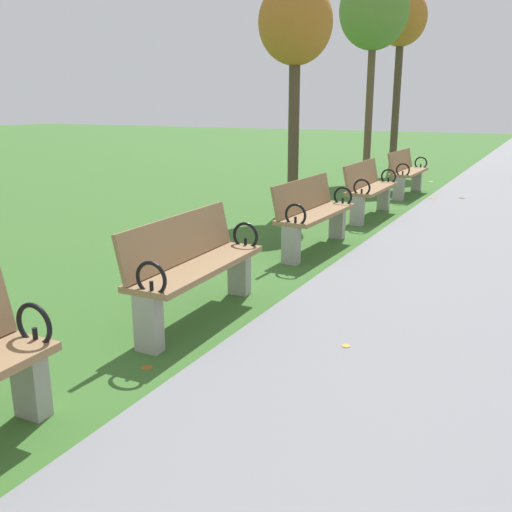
{
  "coord_description": "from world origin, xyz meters",
  "views": [
    {
      "loc": [
        2.12,
        1.38,
        1.82
      ],
      "look_at": [
        -0.05,
        5.52,
        0.55
      ],
      "focal_mm": 39.42,
      "sensor_mm": 36.0,
      "label": 1
    }
  ],
  "objects_px": {
    "park_bench_3": "(194,265)",
    "tree_3": "(295,27)",
    "park_bench_5": "(369,188)",
    "tree_4": "(374,12)",
    "park_bench_4": "(313,212)",
    "tree_5": "(401,22)",
    "park_bench_6": "(406,171)"
  },
  "relations": [
    {
      "from": "park_bench_5",
      "to": "tree_4",
      "type": "relative_size",
      "value": 0.32
    },
    {
      "from": "park_bench_3",
      "to": "park_bench_6",
      "type": "xyz_separation_m",
      "value": [
        -0.0,
        7.77,
        0.0
      ]
    },
    {
      "from": "tree_4",
      "to": "tree_5",
      "type": "bearing_deg",
      "value": 84.39
    },
    {
      "from": "park_bench_3",
      "to": "tree_3",
      "type": "height_order",
      "value": "tree_3"
    },
    {
      "from": "tree_4",
      "to": "tree_5",
      "type": "xyz_separation_m",
      "value": [
        0.19,
        1.95,
        -0.01
      ]
    },
    {
      "from": "park_bench_6",
      "to": "tree_3",
      "type": "distance_m",
      "value": 3.8
    },
    {
      "from": "tree_3",
      "to": "park_bench_5",
      "type": "bearing_deg",
      "value": -9.15
    },
    {
      "from": "park_bench_4",
      "to": "park_bench_5",
      "type": "xyz_separation_m",
      "value": [
        -0.0,
        2.44,
        0.0
      ]
    },
    {
      "from": "park_bench_4",
      "to": "tree_3",
      "type": "xyz_separation_m",
      "value": [
        -1.48,
        2.68,
        2.57
      ]
    },
    {
      "from": "park_bench_5",
      "to": "tree_4",
      "type": "bearing_deg",
      "value": 107.29
    },
    {
      "from": "tree_3",
      "to": "tree_4",
      "type": "height_order",
      "value": "tree_4"
    },
    {
      "from": "park_bench_3",
      "to": "tree_5",
      "type": "height_order",
      "value": "tree_5"
    },
    {
      "from": "park_bench_4",
      "to": "tree_3",
      "type": "relative_size",
      "value": 0.42
    },
    {
      "from": "park_bench_4",
      "to": "park_bench_5",
      "type": "bearing_deg",
      "value": 90.0
    },
    {
      "from": "park_bench_3",
      "to": "tree_3",
      "type": "distance_m",
      "value": 6.15
    },
    {
      "from": "tree_3",
      "to": "park_bench_4",
      "type": "bearing_deg",
      "value": -61.16
    },
    {
      "from": "tree_5",
      "to": "park_bench_5",
      "type": "bearing_deg",
      "value": -78.51
    },
    {
      "from": "park_bench_5",
      "to": "park_bench_6",
      "type": "xyz_separation_m",
      "value": [
        0.0,
        2.62,
        0.0
      ]
    },
    {
      "from": "park_bench_6",
      "to": "tree_5",
      "type": "relative_size",
      "value": 0.33
    },
    {
      "from": "park_bench_3",
      "to": "tree_4",
      "type": "relative_size",
      "value": 0.33
    },
    {
      "from": "tree_4",
      "to": "park_bench_3",
      "type": "bearing_deg",
      "value": -80.9
    },
    {
      "from": "park_bench_3",
      "to": "tree_4",
      "type": "xyz_separation_m",
      "value": [
        -1.7,
        10.61,
        3.49
      ]
    },
    {
      "from": "park_bench_6",
      "to": "park_bench_5",
      "type": "bearing_deg",
      "value": -90.0
    },
    {
      "from": "tree_3",
      "to": "tree_4",
      "type": "xyz_separation_m",
      "value": [
        -0.22,
        5.22,
        0.92
      ]
    },
    {
      "from": "park_bench_3",
      "to": "park_bench_5",
      "type": "bearing_deg",
      "value": 90.0
    },
    {
      "from": "park_bench_4",
      "to": "park_bench_5",
      "type": "relative_size",
      "value": 1.01
    },
    {
      "from": "park_bench_3",
      "to": "park_bench_4",
      "type": "bearing_deg",
      "value": 90.0
    },
    {
      "from": "tree_3",
      "to": "tree_5",
      "type": "height_order",
      "value": "tree_5"
    },
    {
      "from": "park_bench_3",
      "to": "park_bench_5",
      "type": "xyz_separation_m",
      "value": [
        -0.0,
        5.15,
        0.0
      ]
    },
    {
      "from": "tree_3",
      "to": "tree_5",
      "type": "xyz_separation_m",
      "value": [
        -0.03,
        7.18,
        0.92
      ]
    },
    {
      "from": "park_bench_6",
      "to": "tree_5",
      "type": "distance_m",
      "value": 6.12
    },
    {
      "from": "park_bench_6",
      "to": "tree_3",
      "type": "xyz_separation_m",
      "value": [
        -1.48,
        -2.38,
        2.57
      ]
    }
  ]
}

